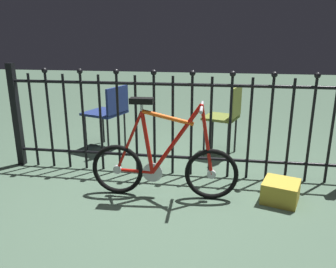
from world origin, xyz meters
TOP-DOWN VIEW (x-y plane):
  - ground_plane at (0.00, 0.00)m, footprint 20.00×20.00m
  - iron_fence at (-0.06, 0.56)m, footprint 3.57×0.07m
  - bicycle at (-0.04, 0.04)m, footprint 1.32×0.40m
  - chair_olive at (0.52, 1.22)m, footprint 0.47×0.47m
  - chair_navy at (-0.92, 1.22)m, footprint 0.56×0.56m
  - display_crate at (0.99, 0.09)m, footprint 0.37×0.37m

SIDE VIEW (x-z plane):
  - ground_plane at x=0.00m, z-range 0.00..0.00m
  - display_crate at x=0.99m, z-range 0.00..0.19m
  - bicycle at x=-0.04m, z-range -0.14..0.76m
  - chair_navy at x=-0.92m, z-range 0.11..0.91m
  - chair_olive at x=0.52m, z-range 0.10..0.94m
  - iron_fence at x=-0.06m, z-range 0.01..1.13m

